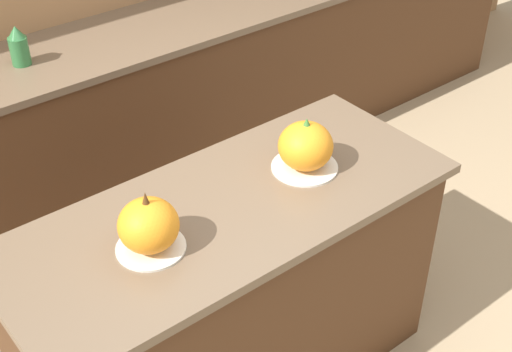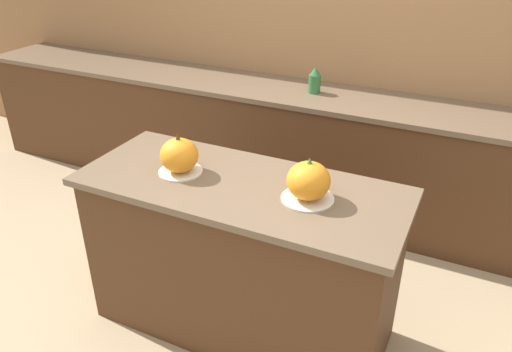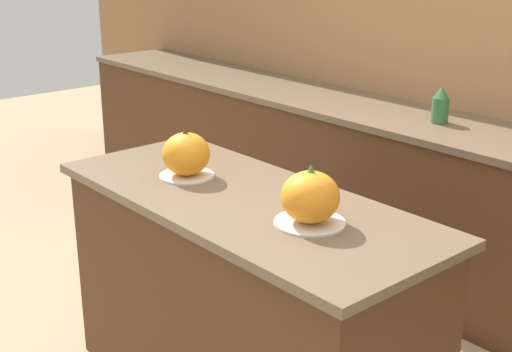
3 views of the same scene
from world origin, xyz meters
TOP-DOWN VIEW (x-y plane):
  - kitchen_island at (0.00, 0.00)m, footprint 1.59×0.66m
  - back_counter at (0.00, 1.35)m, footprint 6.00×0.60m
  - pumpkin_cake_left at (-0.32, -0.02)m, footprint 0.22×0.22m
  - pumpkin_cake_right at (0.34, 0.01)m, footprint 0.24×0.24m
  - bottle_tall at (-0.12, 1.36)m, footprint 0.08×0.08m

SIDE VIEW (x-z plane):
  - kitchen_island at x=0.00m, z-range 0.00..0.89m
  - back_counter at x=0.00m, z-range 0.00..0.90m
  - pumpkin_cake_left at x=-0.32m, z-range 0.86..1.08m
  - pumpkin_cake_right at x=0.34m, z-range 0.87..1.07m
  - bottle_tall at x=-0.12m, z-range 0.90..1.08m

